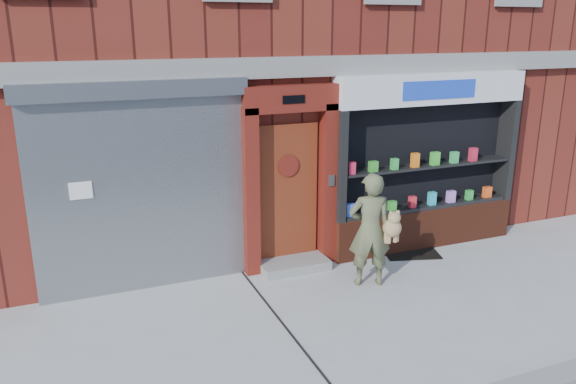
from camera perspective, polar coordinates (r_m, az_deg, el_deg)
ground at (r=8.02m, az=10.46°, el=-11.50°), size 80.00×80.00×0.00m
building at (r=12.54m, az=-4.04°, el=17.68°), size 12.00×8.16×8.00m
shutter_bay at (r=8.14m, az=-14.81°, el=1.64°), size 3.10×0.30×3.04m
red_door_bay at (r=8.70m, az=0.19°, el=1.35°), size 1.52×0.58×2.90m
pharmacy_bay at (r=9.88m, az=13.82°, el=2.20°), size 3.50×0.41×3.00m
woman at (r=8.33m, az=8.46°, el=-3.80°), size 0.82×0.58×1.72m
doormat at (r=9.88m, az=12.37°, el=-6.02°), size 1.04×0.86×0.02m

